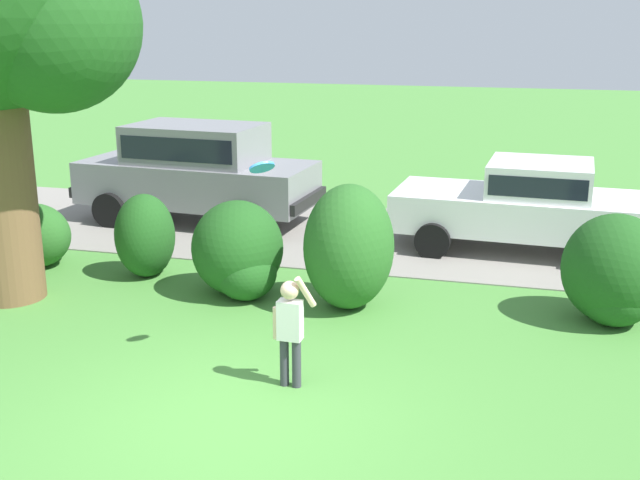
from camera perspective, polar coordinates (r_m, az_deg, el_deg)
name	(u,v)px	position (r m, az deg, el deg)	size (l,w,h in m)	color
ground_plane	(224,420)	(8.17, -6.93, -12.82)	(80.00, 80.00, 0.00)	#478438
driveway_strip	(369,236)	(14.54, 3.52, 0.28)	(28.00, 4.40, 0.02)	gray
shrub_near_tree	(37,236)	(13.55, -19.77, 0.24)	(1.19, 1.20, 1.04)	#286023
shrub_centre_left	(146,238)	(12.47, -12.48, 0.14)	(0.91, 0.96, 1.31)	#1E511C
shrub_centre	(239,253)	(11.39, -5.86, -0.94)	(1.32, 1.34, 1.38)	#1E511C
shrub_centre_right	(349,247)	(10.79, 2.09, -0.50)	(1.24, 1.39, 1.74)	#286023
shrub_far_end	(615,275)	(10.99, 20.51, -2.36)	(1.36, 1.33, 1.46)	#1E511C
parked_sedan	(525,202)	(13.92, 14.59, 2.64)	(4.48, 2.26, 1.56)	white
parked_suv	(197,168)	(15.52, -8.88, 5.16)	(4.80, 2.32, 1.92)	gray
child_thrower	(290,325)	(8.52, -2.17, -6.13)	(0.46, 0.26, 1.29)	#383842
frisbee	(262,167)	(8.53, -4.22, 5.27)	(0.31, 0.27, 0.23)	#337FDB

